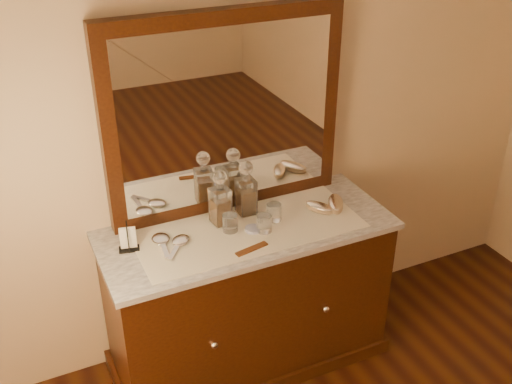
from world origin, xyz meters
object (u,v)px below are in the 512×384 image
Objects in this scene: mirror_frame at (226,115)px; decanter_right at (246,193)px; pin_dish at (253,229)px; brush_near at (320,207)px; napkin_rack at (128,239)px; comb at (252,249)px; hand_mirror_inner at (180,242)px; decanter_left at (220,203)px; hand_mirror_outer at (161,241)px; dresser_cabinet at (248,298)px; brush_far at (336,204)px.

mirror_frame is 4.13× the size of decanter_right.
brush_near is (0.38, 0.02, 0.01)m from pin_dish.
mirror_frame reaches higher than napkin_rack.
mirror_frame reaches higher than comb.
brush_near is at bearing 8.98° from comb.
hand_mirror_inner is at bearing 173.77° from pin_dish.
mirror_frame is at bearing 56.26° from decanter_left.
decanter_right is at bearing 6.12° from napkin_rack.
hand_mirror_inner is (0.07, -0.05, -0.00)m from hand_mirror_outer.
mirror_frame reaches higher than dresser_cabinet.
brush_far reaches higher than comb.
hand_mirror_inner is (0.22, -0.06, -0.04)m from napkin_rack.
napkin_rack is at bearing 175.27° from hand_mirror_outer.
decanter_left is at bearing -168.32° from decanter_right.
brush_far reaches higher than dresser_cabinet.
mirror_frame is 0.57m from pin_dish.
brush_far is at bearing -29.18° from mirror_frame.
decanter_left is 0.51m from brush_near.
mirror_frame is at bearing 18.05° from napkin_rack.
pin_dish is 0.47m from brush_far.
brush_far reaches higher than pin_dish.
pin_dish is at bearing -6.23° from hand_mirror_inner.
brush_near reaches higher than hand_mirror_outer.
napkin_rack is 0.97m from brush_near.
decanter_left is 0.60m from brush_far.
decanter_left is 0.34m from hand_mirror_outer.
mirror_frame is 8.61× the size of napkin_rack.
brush_near is (0.45, 0.17, 0.02)m from comb.
dresser_cabinet is 17.48× the size of pin_dish.
dresser_cabinet is 0.62m from hand_mirror_outer.
dresser_cabinet is 0.76m from napkin_rack.
dresser_cabinet is 0.49m from comb.
dresser_cabinet is at bearing 60.70° from comb.
decanter_left is 1.29× the size of hand_mirror_outer.
decanter_right is at bearing -67.12° from mirror_frame.
decanter_left is (-0.10, 0.09, 0.56)m from dresser_cabinet.
brush_far is at bearing -3.99° from brush_near.
mirror_frame is 0.67m from brush_near.
napkin_rack is 0.84× the size of brush_near.
decanter_left reaches higher than napkin_rack.
brush_far reaches higher than hand_mirror_inner.
mirror_frame is 14.98× the size of pin_dish.
napkin_rack is (-0.57, 0.06, 0.50)m from dresser_cabinet.
decanter_right reaches higher than brush_near.
dresser_cabinet is at bearing -43.36° from decanter_left.
decanter_right is 0.38m from brush_near.
hand_mirror_outer reaches higher than pin_dish.
dresser_cabinet is 7.12× the size of hand_mirror_inner.
comb is at bearing -32.89° from hand_mirror_inner.
decanter_right is 1.48× the size of hand_mirror_inner.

